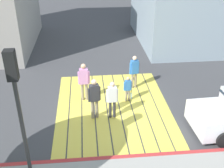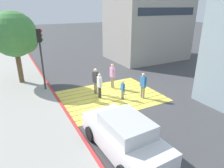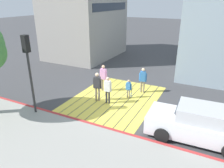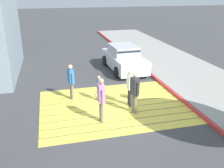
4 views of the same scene
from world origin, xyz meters
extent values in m
plane|color=#424244|center=(0.00, 0.00, 0.00)|extent=(120.00, 120.00, 0.00)
cube|color=#EAD64C|center=(0.00, -2.20, 0.01)|extent=(6.40, 0.50, 0.01)
cube|color=#EAD64C|center=(0.00, -1.65, 0.01)|extent=(6.40, 0.50, 0.01)
cube|color=#EAD64C|center=(0.00, -1.10, 0.01)|extent=(6.40, 0.50, 0.01)
cube|color=#EAD64C|center=(0.00, -0.55, 0.01)|extent=(6.40, 0.50, 0.01)
cube|color=#EAD64C|center=(0.00, 0.00, 0.01)|extent=(6.40, 0.50, 0.01)
cube|color=#EAD64C|center=(0.00, 0.55, 0.01)|extent=(6.40, 0.50, 0.01)
cube|color=#EAD64C|center=(0.00, 1.10, 0.01)|extent=(6.40, 0.50, 0.01)
cube|color=#EAD64C|center=(0.00, 1.65, 0.01)|extent=(6.40, 0.50, 0.01)
cube|color=#EAD64C|center=(0.00, 2.20, 0.01)|extent=(6.40, 0.50, 0.01)
cube|color=#9E9B93|center=(-5.60, 0.00, 0.06)|extent=(4.80, 40.00, 0.12)
cube|color=#BC3333|center=(-3.25, 0.00, 0.07)|extent=(0.16, 40.00, 0.13)
cube|color=gray|center=(8.50, 7.58, 4.65)|extent=(8.00, 6.00, 9.29)
cube|color=#232B38|center=(8.50, 4.56, 5.11)|extent=(6.80, 0.03, 0.70)
cube|color=white|center=(-2.00, -5.00, 0.59)|extent=(1.98, 4.37, 0.80)
cube|color=silver|center=(-1.99, -5.15, 1.27)|extent=(1.61, 2.13, 0.60)
cube|color=#1E2833|center=(-2.03, -4.23, 1.21)|extent=(1.49, 0.39, 0.49)
cylinder|color=black|center=(-1.17, -3.63, 0.33)|extent=(0.25, 0.67, 0.66)
cylinder|color=black|center=(-2.94, -3.70, 0.33)|extent=(0.25, 0.67, 0.66)
cylinder|color=black|center=(-1.06, -6.29, 0.33)|extent=(0.25, 0.67, 0.66)
cylinder|color=#2D2D2D|center=(-3.60, 3.02, 1.70)|extent=(0.12, 0.12, 3.40)
cube|color=black|center=(-3.60, 3.02, 3.82)|extent=(0.28, 0.28, 0.84)
sphere|color=#FF2323|center=(-3.44, 3.02, 4.10)|extent=(0.18, 0.18, 0.18)
sphere|color=#956310|center=(-3.44, 3.02, 3.83)|extent=(0.18, 0.18, 0.18)
sphere|color=#188429|center=(-3.44, 3.02, 3.56)|extent=(0.18, 0.18, 0.18)
cylinder|color=brown|center=(-4.92, 5.35, 1.30)|extent=(0.36, 0.36, 2.60)
sphere|color=#478C42|center=(-4.92, 5.35, 3.72)|extent=(3.20, 3.20, 3.20)
sphere|color=#478C42|center=(-4.32, 5.05, 3.32)|extent=(1.92, 1.92, 1.92)
cylinder|color=gray|center=(0.79, 1.32, 0.43)|extent=(0.13, 0.13, 0.86)
cylinder|color=gray|center=(0.80, 1.13, 0.43)|extent=(0.13, 0.13, 0.86)
cube|color=#D18CC6|center=(0.80, 1.23, 1.21)|extent=(0.25, 0.38, 0.71)
sphere|color=tan|center=(0.80, 1.23, 1.70)|extent=(0.22, 0.22, 0.22)
cylinder|color=#D18CC6|center=(0.79, 1.44, 1.14)|extent=(0.09, 0.09, 0.61)
cylinder|color=#D18CC6|center=(0.81, 1.01, 1.14)|extent=(0.09, 0.09, 0.61)
cylinder|color=#333338|center=(-0.73, 0.19, 0.39)|extent=(0.12, 0.12, 0.79)
cylinder|color=#333338|center=(-0.72, 0.02, 0.39)|extent=(0.12, 0.12, 0.79)
cube|color=white|center=(-0.73, 0.11, 1.11)|extent=(0.23, 0.35, 0.66)
sphere|color=beige|center=(-0.73, 0.11, 1.56)|extent=(0.20, 0.20, 0.20)
cylinder|color=white|center=(-0.74, 0.31, 1.05)|extent=(0.09, 0.09, 0.56)
cylinder|color=white|center=(-0.72, -0.10, 1.05)|extent=(0.09, 0.09, 0.56)
cylinder|color=gray|center=(1.69, -1.12, 0.40)|extent=(0.12, 0.12, 0.80)
cylinder|color=gray|center=(1.73, -1.29, 0.40)|extent=(0.12, 0.12, 0.80)
cube|color=#3372BF|center=(1.71, -1.20, 1.14)|extent=(0.30, 0.39, 0.67)
sphere|color=beige|center=(1.71, -1.20, 1.60)|extent=(0.21, 0.21, 0.21)
cylinder|color=#3372BF|center=(1.66, -1.00, 1.07)|extent=(0.09, 0.09, 0.57)
cylinder|color=#3372BF|center=(1.76, -1.40, 1.07)|extent=(0.09, 0.09, 0.57)
cylinder|color=gray|center=(-0.71, 0.92, 0.42)|extent=(0.13, 0.13, 0.85)
cylinder|color=gray|center=(-0.67, 0.74, 0.42)|extent=(0.13, 0.13, 0.85)
cube|color=#333338|center=(-0.69, 0.83, 1.20)|extent=(0.31, 0.41, 0.71)
sphere|color=beige|center=(-0.69, 0.83, 1.69)|extent=(0.22, 0.22, 0.22)
cylinder|color=#333338|center=(-0.74, 1.04, 1.13)|extent=(0.09, 0.09, 0.60)
cylinder|color=#333338|center=(-0.64, 0.62, 1.13)|extent=(0.09, 0.09, 0.60)
cylinder|color=gray|center=(0.49, -0.65, 0.29)|extent=(0.09, 0.09, 0.58)
cylinder|color=gray|center=(0.50, -0.77, 0.29)|extent=(0.09, 0.09, 0.58)
cube|color=#3372BF|center=(0.50, -0.71, 0.82)|extent=(0.18, 0.27, 0.48)
sphere|color=tan|center=(0.50, -0.71, 1.16)|extent=(0.15, 0.15, 0.15)
cylinder|color=#3372BF|center=(0.48, -0.55, 0.77)|extent=(0.06, 0.06, 0.41)
cylinder|color=#3372BF|center=(0.51, -0.87, 0.77)|extent=(0.06, 0.06, 0.41)
cylinder|color=black|center=(0.55, -0.88, 0.49)|extent=(0.03, 0.03, 0.28)
torus|color=blue|center=(0.55, -0.88, 0.24)|extent=(0.28, 0.05, 0.28)
camera|label=1|loc=(-10.47, 1.07, 6.86)|focal=45.43mm
camera|label=2|loc=(-5.61, -10.75, 5.58)|focal=32.24mm
camera|label=3|loc=(-10.89, -5.28, 5.83)|focal=34.37mm
camera|label=4|loc=(2.55, 9.82, 4.95)|focal=40.24mm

